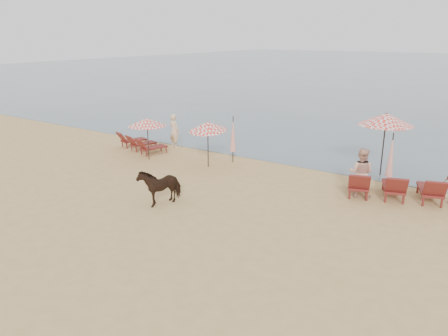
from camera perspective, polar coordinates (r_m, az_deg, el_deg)
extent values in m
plane|color=tan|center=(13.11, -12.47, -9.98)|extent=(120.00, 120.00, 0.00)
cube|color=maroon|center=(24.38, -11.68, 3.59)|extent=(0.96, 1.44, 0.08)
cube|color=maroon|center=(24.01, -13.20, 3.93)|extent=(0.71, 0.59, 0.58)
cube|color=maroon|center=(23.50, -10.47, 3.15)|extent=(0.96, 1.44, 0.08)
cube|color=maroon|center=(23.11, -12.02, 3.50)|extent=(0.71, 0.59, 0.58)
cube|color=maroon|center=(22.63, -9.16, 2.68)|extent=(0.96, 1.44, 0.08)
cube|color=maroon|center=(22.22, -10.75, 3.04)|extent=(0.71, 0.59, 0.58)
cube|color=maroon|center=(17.48, 17.15, -1.96)|extent=(1.20, 1.76, 0.09)
cube|color=maroon|center=(16.56, 17.27, -1.84)|extent=(0.87, 0.73, 0.70)
cube|color=maroon|center=(17.56, 21.26, -2.28)|extent=(1.20, 1.76, 0.09)
cube|color=maroon|center=(16.65, 21.60, -2.19)|extent=(0.87, 0.73, 0.70)
cube|color=maroon|center=(17.74, 25.31, -2.59)|extent=(1.20, 1.76, 0.09)
cube|color=maroon|center=(16.84, 25.86, -2.51)|extent=(0.87, 0.73, 0.70)
cylinder|color=black|center=(21.45, -9.89, 3.56)|extent=(0.04, 0.04, 1.90)
cone|color=red|center=(21.26, -10.02, 5.93)|extent=(1.81, 1.81, 0.39)
sphere|color=black|center=(21.23, -10.04, 6.39)|extent=(0.07, 0.07, 0.07)
cylinder|color=black|center=(19.96, -2.10, 2.87)|extent=(0.05, 0.05, 1.95)
cone|color=red|center=(19.75, -2.13, 5.48)|extent=(1.72, 1.76, 0.59)
sphere|color=black|center=(19.72, -2.14, 6.00)|extent=(0.07, 0.07, 0.07)
cylinder|color=black|center=(19.77, 20.06, 2.56)|extent=(0.06, 0.06, 2.54)
cone|color=red|center=(19.52, 20.42, 6.00)|extent=(2.25, 2.25, 0.51)
sphere|color=black|center=(19.49, 20.49, 6.65)|extent=(0.09, 0.09, 0.09)
cylinder|color=black|center=(20.63, 1.18, 3.74)|extent=(0.05, 0.05, 2.22)
cone|color=red|center=(20.57, 1.19, 4.46)|extent=(0.27, 0.27, 1.67)
cylinder|color=black|center=(18.03, 20.89, 0.74)|extent=(0.05, 0.05, 2.30)
cone|color=red|center=(17.96, 20.99, 1.58)|extent=(0.28, 0.28, 1.72)
imported|color=black|center=(15.89, -8.36, -2.26)|extent=(1.09, 1.69, 1.32)
imported|color=#DDB48A|center=(23.61, -6.51, 4.85)|extent=(0.75, 0.57, 1.83)
imported|color=tan|center=(17.00, 17.43, -0.60)|extent=(0.97, 0.79, 1.88)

